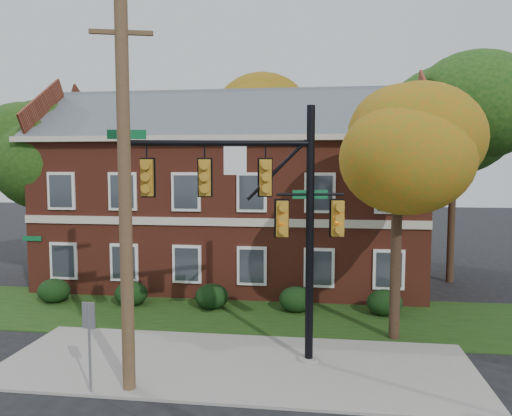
# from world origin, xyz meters

# --- Properties ---
(ground) EXTENTS (120.00, 120.00, 0.00)m
(ground) POSITION_xyz_m (0.00, 0.00, 0.00)
(ground) COLOR black
(ground) RESTS_ON ground
(sidewalk) EXTENTS (14.00, 5.00, 0.08)m
(sidewalk) POSITION_xyz_m (0.00, 1.00, 0.04)
(sidewalk) COLOR gray
(sidewalk) RESTS_ON ground
(grass_strip) EXTENTS (30.00, 6.00, 0.04)m
(grass_strip) POSITION_xyz_m (0.00, 6.00, 0.02)
(grass_strip) COLOR #193811
(grass_strip) RESTS_ON ground
(apartment_building) EXTENTS (18.80, 8.80, 9.74)m
(apartment_building) POSITION_xyz_m (-2.00, 11.95, 4.99)
(apartment_building) COLOR maroon
(apartment_building) RESTS_ON ground
(hedge_far_left) EXTENTS (1.40, 1.26, 1.05)m
(hedge_far_left) POSITION_xyz_m (-9.00, 6.70, 0.53)
(hedge_far_left) COLOR black
(hedge_far_left) RESTS_ON ground
(hedge_left) EXTENTS (1.40, 1.26, 1.05)m
(hedge_left) POSITION_xyz_m (-5.50, 6.70, 0.53)
(hedge_left) COLOR black
(hedge_left) RESTS_ON ground
(hedge_center) EXTENTS (1.40, 1.26, 1.05)m
(hedge_center) POSITION_xyz_m (-2.00, 6.70, 0.53)
(hedge_center) COLOR black
(hedge_center) RESTS_ON ground
(hedge_right) EXTENTS (1.40, 1.26, 1.05)m
(hedge_right) POSITION_xyz_m (1.50, 6.70, 0.53)
(hedge_right) COLOR black
(hedge_right) RESTS_ON ground
(hedge_far_right) EXTENTS (1.40, 1.26, 1.05)m
(hedge_far_right) POSITION_xyz_m (5.00, 6.70, 0.53)
(hedge_far_right) COLOR black
(hedge_far_right) RESTS_ON ground
(tree_near_right) EXTENTS (4.50, 4.25, 8.58)m
(tree_near_right) POSITION_xyz_m (5.22, 3.87, 6.67)
(tree_near_right) COLOR black
(tree_near_right) RESTS_ON ground
(tree_left_rear) EXTENTS (5.40, 5.10, 8.88)m
(tree_left_rear) POSITION_xyz_m (-11.73, 10.84, 6.68)
(tree_left_rear) COLOR black
(tree_left_rear) RESTS_ON ground
(tree_right_rear) EXTENTS (6.30, 5.95, 10.62)m
(tree_right_rear) POSITION_xyz_m (9.31, 12.81, 8.12)
(tree_right_rear) COLOR black
(tree_right_rear) RESTS_ON ground
(tree_far_rear) EXTENTS (6.84, 6.46, 11.52)m
(tree_far_rear) POSITION_xyz_m (-0.66, 19.79, 8.84)
(tree_far_rear) COLOR black
(tree_far_rear) RESTS_ON ground
(traffic_signal) EXTENTS (6.80, 1.50, 7.70)m
(traffic_signal) POSITION_xyz_m (0.80, 1.24, 4.78)
(traffic_signal) COLOR gray
(traffic_signal) RESTS_ON ground
(utility_pole) EXTENTS (1.54, 0.52, 10.04)m
(utility_pole) POSITION_xyz_m (-2.50, -1.00, 5.09)
(utility_pole) COLOR brown
(utility_pole) RESTS_ON ground
(sign_post) EXTENTS (0.36, 0.09, 2.46)m
(sign_post) POSITION_xyz_m (-3.42, -1.32, 1.67)
(sign_post) COLOR slate
(sign_post) RESTS_ON ground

